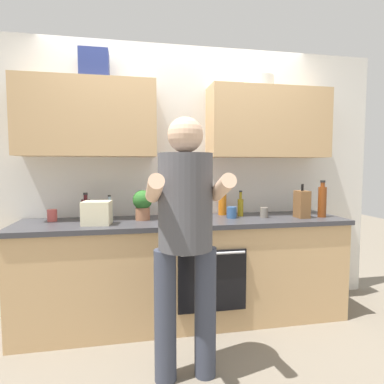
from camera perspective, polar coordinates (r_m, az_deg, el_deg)
The scene contains 16 objects.
ground_plane at distance 3.12m, azimuth -1.00°, elevation -21.39°, with size 12.00×12.00×0.00m, color #756B5B.
back_wall_unit at distance 3.08m, azimuth -1.99°, elevation 6.95°, with size 4.00×0.38×2.50m.
counter at distance 2.95m, azimuth -0.99°, elevation -13.49°, with size 2.84×0.67×0.90m.
person_standing at distance 2.04m, azimuth -1.15°, elevation -6.24°, with size 0.49×0.45×1.67m.
bottle_juice at distance 3.13m, azimuth 5.34°, elevation -1.89°, with size 0.08×0.08×0.29m.
bottle_vinegar at distance 3.20m, azimuth 21.84°, elevation -1.47°, with size 0.07×0.07×0.34m.
bottle_oil at distance 3.07m, azimuth 8.49°, elevation -2.52°, with size 0.05×0.05×0.24m.
bottle_water at distance 2.92m, azimuth -14.22°, elevation -3.08°, with size 0.06×0.06×0.22m.
bottle_wine at distance 2.93m, azimuth -18.09°, elevation -2.89°, with size 0.07×0.07×0.24m.
cup_tea at distance 2.95m, azimuth 6.95°, elevation -3.59°, with size 0.09×0.09×0.10m, color #33598C.
cup_ceramic at distance 3.00m, azimuth -23.29°, elevation -3.78°, with size 0.08×0.08×0.10m, color #BF4C47.
cup_stoneware at distance 3.03m, azimuth 12.50°, elevation -3.55°, with size 0.07×0.07×0.09m, color slate.
knife_block at distance 3.11m, azimuth 18.69°, elevation -2.02°, with size 0.10×0.14×0.30m.
potted_herb at distance 2.85m, azimuth -8.65°, elevation -1.98°, with size 0.17×0.17×0.26m.
grocery_bag_crisps at distance 2.89m, azimuth 0.15°, elevation -3.25°, with size 0.20×0.17×0.15m, color red.
grocery_bag_rice at distance 2.72m, azimuth -16.30°, elevation -3.52°, with size 0.22×0.19×0.19m, color beige.
Camera 1 is at (-0.49, -2.77, 1.37)m, focal length 30.46 mm.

